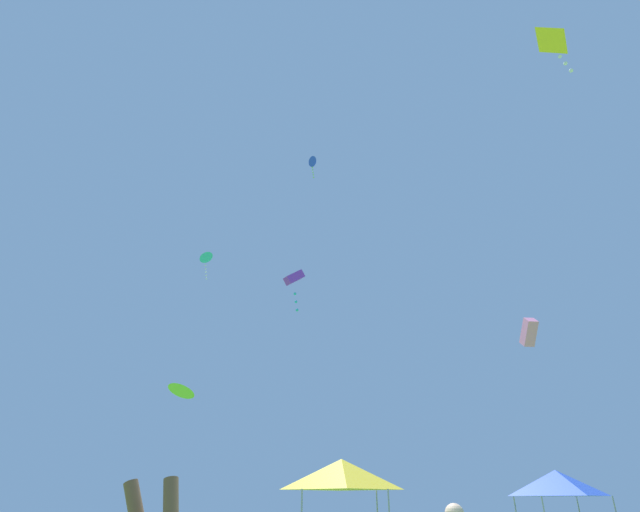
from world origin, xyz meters
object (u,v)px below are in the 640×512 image
(canopy_tent_blue, at_px, (557,483))
(kite_lime_delta, at_px, (182,390))
(kite_blue_delta, at_px, (312,162))
(kite_yellow_diamond, at_px, (553,42))
(kite_purple_box, at_px, (294,278))
(kite_pink_box, at_px, (529,332))
(kite_cyan_delta, at_px, (206,258))
(canopy_tent_yellow, at_px, (342,474))

(canopy_tent_blue, height_order, kite_lime_delta, kite_lime_delta)
(canopy_tent_blue, height_order, kite_blue_delta, kite_blue_delta)
(kite_lime_delta, height_order, kite_blue_delta, kite_blue_delta)
(kite_yellow_diamond, height_order, kite_purple_box, kite_yellow_diamond)
(kite_pink_box, height_order, kite_cyan_delta, kite_cyan_delta)
(kite_yellow_diamond, height_order, kite_pink_box, kite_yellow_diamond)
(canopy_tent_yellow, distance_m, kite_blue_delta, 27.31)
(canopy_tent_yellow, bearing_deg, kite_pink_box, 27.78)
(canopy_tent_blue, xyz_separation_m, kite_yellow_diamond, (-1.69, -8.97, 12.18))
(kite_pink_box, bearing_deg, kite_lime_delta, 163.71)
(kite_pink_box, relative_size, kite_lime_delta, 0.62)
(kite_purple_box, xyz_separation_m, kite_lime_delta, (-6.20, 0.45, -6.76))
(canopy_tent_yellow, distance_m, canopy_tent_blue, 8.10)
(kite_cyan_delta, xyz_separation_m, kite_purple_box, (4.88, 3.20, 0.23))
(kite_yellow_diamond, distance_m, kite_blue_delta, 25.35)
(canopy_tent_yellow, xyz_separation_m, kite_cyan_delta, (-6.90, 6.79, 11.34))
(kite_purple_box, bearing_deg, kite_yellow_diamond, -64.66)
(kite_lime_delta, relative_size, kite_blue_delta, 1.18)
(kite_yellow_diamond, distance_m, kite_cyan_delta, 19.47)
(kite_cyan_delta, xyz_separation_m, kite_blue_delta, (5.97, 7.07, 12.17))
(kite_pink_box, xyz_separation_m, kite_lime_delta, (-18.03, 5.27, -1.87))
(canopy_tent_yellow, height_order, kite_pink_box, kite_pink_box)
(kite_blue_delta, bearing_deg, canopy_tent_yellow, -86.16)
(canopy_tent_yellow, relative_size, kite_blue_delta, 1.70)
(kite_yellow_diamond, relative_size, kite_purple_box, 0.65)
(canopy_tent_yellow, height_order, kite_blue_delta, kite_blue_delta)
(canopy_tent_blue, distance_m, kite_pink_box, 8.06)
(kite_lime_delta, bearing_deg, kite_cyan_delta, -70.15)
(kite_yellow_diamond, xyz_separation_m, kite_pink_box, (3.54, 12.70, -5.28))
(canopy_tent_blue, height_order, kite_pink_box, kite_pink_box)
(canopy_tent_yellow, bearing_deg, kite_lime_delta, 128.22)
(kite_cyan_delta, bearing_deg, canopy_tent_yellow, -44.52)
(kite_pink_box, bearing_deg, kite_blue_delta, 141.04)
(kite_purple_box, bearing_deg, kite_blue_delta, 74.21)
(canopy_tent_yellow, xyz_separation_m, kite_yellow_diamond, (6.27, -7.53, 11.97))
(canopy_tent_blue, bearing_deg, canopy_tent_yellow, -169.75)
(canopy_tent_yellow, height_order, kite_yellow_diamond, kite_yellow_diamond)
(kite_lime_delta, bearing_deg, kite_blue_delta, 25.12)
(canopy_tent_yellow, relative_size, kite_cyan_delta, 2.04)
(kite_pink_box, bearing_deg, canopy_tent_blue, -116.34)
(canopy_tent_yellow, relative_size, kite_lime_delta, 1.44)
(canopy_tent_blue, relative_size, kite_yellow_diamond, 1.52)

